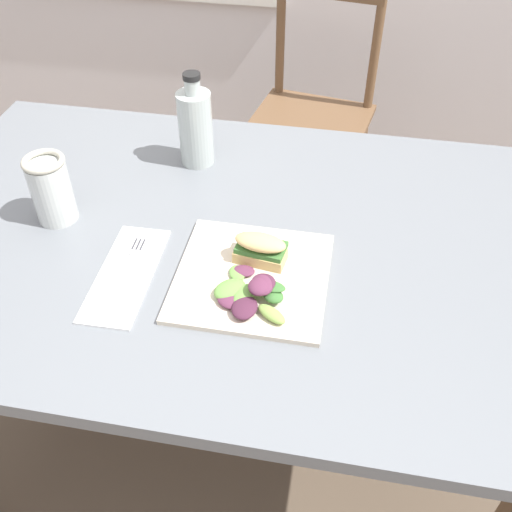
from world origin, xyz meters
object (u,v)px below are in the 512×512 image
object	(u,v)px
dining_table	(223,279)
sandwich_half_front	(260,248)
mason_jar_iced_tea	(52,192)
bottle_cold_brew	(196,131)
plate_lunch	(252,277)
chair_wooden_far	(312,116)
fork_on_napkin	(129,266)

from	to	relation	value
dining_table	sandwich_half_front	size ratio (longest dim) A/B	13.06
mason_jar_iced_tea	dining_table	bearing A→B (deg)	1.10
bottle_cold_brew	plate_lunch	bearing A→B (deg)	-61.46
plate_lunch	bottle_cold_brew	xyz separation A→B (m)	(-0.19, 0.35, 0.07)
mason_jar_iced_tea	plate_lunch	bearing A→B (deg)	-13.85
chair_wooden_far	fork_on_napkin	distance (m)	1.21
dining_table	mason_jar_iced_tea	world-z (taller)	mason_jar_iced_tea
plate_lunch	sandwich_half_front	xyz separation A→B (m)	(0.01, 0.04, 0.03)
bottle_cold_brew	fork_on_napkin	bearing A→B (deg)	-95.52
bottle_cold_brew	mason_jar_iced_tea	world-z (taller)	bottle_cold_brew
fork_on_napkin	plate_lunch	bearing A→B (deg)	3.39
chair_wooden_far	fork_on_napkin	world-z (taller)	chair_wooden_far
plate_lunch	fork_on_napkin	size ratio (longest dim) A/B	1.47
chair_wooden_far	plate_lunch	world-z (taller)	chair_wooden_far
plate_lunch	sandwich_half_front	distance (m)	0.05
fork_on_napkin	bottle_cold_brew	size ratio (longest dim) A/B	0.87
sandwich_half_front	mason_jar_iced_tea	bearing A→B (deg)	171.82
bottle_cold_brew	mason_jar_iced_tea	xyz separation A→B (m)	(-0.23, -0.25, -0.01)
sandwich_half_front	fork_on_napkin	world-z (taller)	sandwich_half_front
dining_table	mason_jar_iced_tea	distance (m)	0.38
dining_table	plate_lunch	bearing A→B (deg)	-52.89
fork_on_napkin	chair_wooden_far	bearing A→B (deg)	78.64
dining_table	bottle_cold_brew	bearing A→B (deg)	114.15
fork_on_napkin	bottle_cold_brew	xyz separation A→B (m)	(0.04, 0.37, 0.07)
dining_table	fork_on_napkin	size ratio (longest dim) A/B	7.10
bottle_cold_brew	chair_wooden_far	bearing A→B (deg)	75.95
dining_table	fork_on_napkin	world-z (taller)	fork_on_napkin
bottle_cold_brew	mason_jar_iced_tea	bearing A→B (deg)	-131.99
dining_table	sandwich_half_front	xyz separation A→B (m)	(0.09, -0.07, 0.16)
sandwich_half_front	dining_table	bearing A→B (deg)	143.30
dining_table	sandwich_half_front	world-z (taller)	sandwich_half_front
dining_table	sandwich_half_front	bearing A→B (deg)	-36.70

